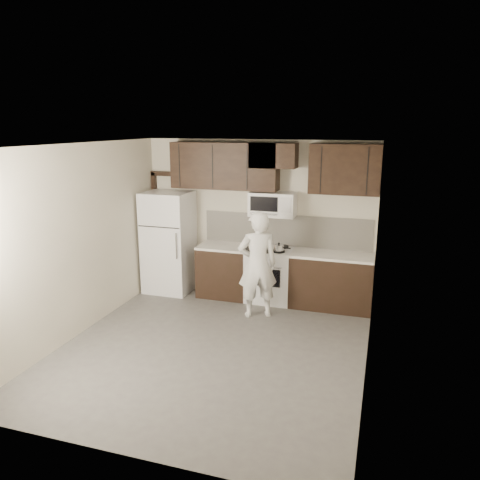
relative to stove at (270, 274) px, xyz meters
The scene contains 14 objects.
floor 2.02m from the stove, 98.80° to the right, with size 4.50×4.50×0.00m, color #4D4B48.
back_wall 0.99m from the stove, 133.94° to the left, with size 4.00×4.00×0.00m, color beige.
ceiling 2.98m from the stove, 98.80° to the right, with size 4.50×4.50×0.00m, color white.
counter_run 0.30m from the stove, ahead, with size 2.95×0.64×0.91m.
stove is the anchor object (origin of this frame).
backsplash 0.80m from the stove, 56.25° to the left, with size 2.90×0.02×0.54m, color beige.
upper_cabinets 1.83m from the stove, 124.04° to the left, with size 3.48×0.35×0.78m.
microwave 1.20m from the stove, 90.10° to the left, with size 0.76×0.42×0.40m.
refrigerator 1.90m from the stove, behind, with size 0.80×0.76×1.80m.
door_trim 2.37m from the stove, behind, with size 0.50×0.08×2.12m.
saucepan 0.57m from the stove, 39.29° to the right, with size 0.29×0.17×0.16m.
baking_tray 0.52m from the stove, 139.17° to the right, with size 0.42×0.31×0.02m, color black.
pizza 0.53m from the stove, 139.17° to the right, with size 0.28×0.28×0.02m, color beige.
person 0.81m from the stove, 91.92° to the right, with size 0.61×0.40×1.68m, color white.
Camera 1 is at (2.08, -5.44, 2.95)m, focal length 35.00 mm.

